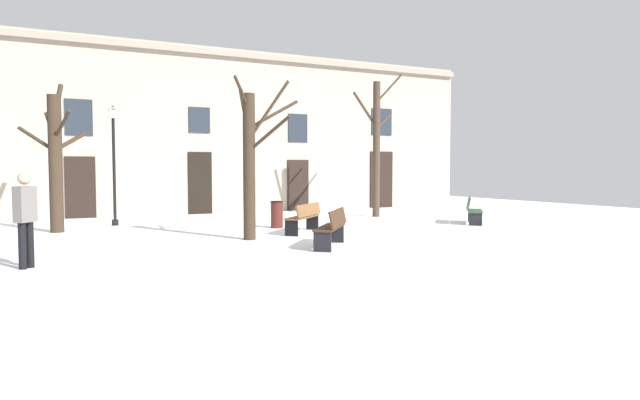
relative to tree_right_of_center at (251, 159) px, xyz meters
The scene contains 11 objects.
ground_plane 3.73m from the tree_right_of_center, ahead, with size 35.24×35.24×0.00m, color white.
building_facade 9.78m from the tree_right_of_center, 71.65° to the left, with size 22.03×0.60×7.04m.
tree_right_of_center is the anchor object (origin of this frame).
tree_foreground 8.27m from the tree_right_of_center, 34.28° to the left, with size 1.80×1.75×5.63m.
tree_center 6.27m from the tree_right_of_center, 138.08° to the left, with size 1.93×2.23×4.55m.
streetlamp 6.23m from the tree_right_of_center, 117.89° to the left, with size 0.30×0.30×4.00m.
litter_bin 3.41m from the tree_right_of_center, 55.04° to the left, with size 0.42×0.42×0.86m.
bench_far_corner 2.66m from the tree_right_of_center, 22.16° to the left, with size 1.66×1.67×0.88m.
bench_back_to_back_left 8.53m from the tree_right_of_center, ahead, with size 1.41×1.54×0.92m.
bench_near_center_tree 3.06m from the tree_right_of_center, 59.67° to the right, with size 1.49×1.70×0.93m.
person_crossing_plaza 5.79m from the tree_right_of_center, 156.89° to the right, with size 0.42×0.43×1.84m.
Camera 1 is at (-7.76, -14.19, 1.88)m, focal length 30.70 mm.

